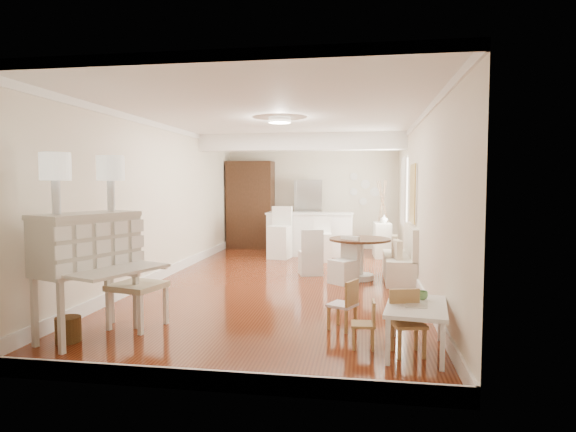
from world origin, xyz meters
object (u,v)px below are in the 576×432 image
(dining_table, at_px, (360,259))
(slip_chair_far, at_px, (311,252))
(secretary_bureau, at_px, (88,275))
(bar_stool_right, at_px, (322,239))
(slip_chair_near, at_px, (343,260))
(sideboard, at_px, (382,240))
(wicker_basket, at_px, (68,329))
(breakfast_counter, at_px, (310,234))
(bar_stool_left, at_px, (279,233))
(kids_chair_b, at_px, (342,304))
(pantry_cabinet, at_px, (251,205))
(fridge, at_px, (322,215))
(kids_chair_a, at_px, (363,324))
(kids_table, at_px, (416,328))
(kids_chair_c, at_px, (408,323))
(gustavian_armchair, at_px, (137,284))

(dining_table, bearing_deg, slip_chair_far, 159.50)
(secretary_bureau, bearing_deg, bar_stool_right, 89.53)
(bar_stool_right, bearing_deg, slip_chair_near, -83.34)
(secretary_bureau, xyz_separation_m, slip_chair_near, (2.73, 3.35, -0.30))
(slip_chair_far, bearing_deg, sideboard, -136.68)
(wicker_basket, bearing_deg, slip_chair_far, 62.52)
(breakfast_counter, bearing_deg, sideboard, 2.37)
(bar_stool_left, bearing_deg, breakfast_counter, 48.11)
(kids_chair_b, height_order, slip_chair_far, slip_chair_far)
(wicker_basket, distance_m, bar_stool_left, 6.23)
(slip_chair_far, height_order, pantry_cabinet, pantry_cabinet)
(breakfast_counter, bearing_deg, secretary_bureau, -105.62)
(wicker_basket, height_order, sideboard, sideboard)
(slip_chair_far, bearing_deg, kids_chair_b, 86.10)
(bar_stool_left, bearing_deg, fridge, 70.09)
(secretary_bureau, xyz_separation_m, sideboard, (3.50, 6.51, -0.30))
(fridge, height_order, sideboard, fridge)
(secretary_bureau, height_order, kids_chair_a, secretary_bureau)
(bar_stool_right, bearing_deg, kids_table, -82.67)
(slip_chair_far, distance_m, sideboard, 2.82)
(secretary_bureau, height_order, kids_chair_c, secretary_bureau)
(secretary_bureau, distance_m, kids_table, 3.63)
(breakfast_counter, height_order, fridge, fridge)
(wicker_basket, xyz_separation_m, fridge, (2.14, 7.67, 0.76))
(bar_stool_right, bearing_deg, gustavian_armchair, -116.27)
(sideboard, bearing_deg, kids_chair_b, -100.38)
(kids_chair_c, height_order, bar_stool_left, bar_stool_left)
(kids_table, distance_m, bar_stool_left, 6.32)
(kids_chair_c, bearing_deg, secretary_bureau, 166.82)
(fridge, bearing_deg, kids_table, -77.82)
(gustavian_armchair, distance_m, kids_table, 3.26)
(kids_chair_c, relative_size, bar_stool_right, 0.67)
(bar_stool_left, relative_size, pantry_cabinet, 0.52)
(secretary_bureau, bearing_deg, bar_stool_left, 99.48)
(wicker_basket, bearing_deg, fridge, 74.43)
(kids_chair_b, distance_m, slip_chair_far, 3.43)
(secretary_bureau, xyz_separation_m, kids_chair_b, (2.82, 0.73, -0.40))
(slip_chair_far, xyz_separation_m, bar_stool_left, (-0.92, 1.82, 0.16))
(wicker_basket, height_order, kids_chair_b, kids_chair_b)
(sideboard, bearing_deg, secretary_bureau, -121.92)
(kids_table, bearing_deg, slip_chair_far, 110.86)
(secretary_bureau, relative_size, sideboard, 1.68)
(fridge, bearing_deg, gustavian_armchair, -103.03)
(kids_table, height_order, kids_chair_c, kids_chair_c)
(bar_stool_left, bearing_deg, gustavian_armchair, -90.27)
(secretary_bureau, xyz_separation_m, gustavian_armchair, (0.37, 0.44, -0.18))
(kids_table, distance_m, slip_chair_near, 3.40)
(wicker_basket, height_order, breakfast_counter, breakfast_counter)
(bar_stool_left, distance_m, fridge, 1.83)
(kids_chair_a, distance_m, bar_stool_right, 5.58)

